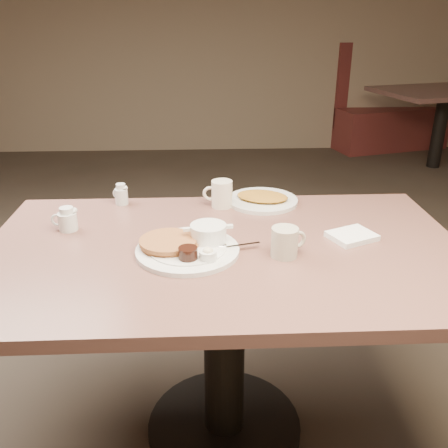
{
  "coord_description": "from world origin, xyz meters",
  "views": [
    {
      "loc": [
        -0.07,
        -1.36,
        1.42
      ],
      "look_at": [
        0.0,
        0.02,
        0.82
      ],
      "focal_mm": 39.33,
      "sensor_mm": 36.0,
      "label": 1
    }
  ],
  "objects_px": {
    "coffee_mug_far": "(221,194)",
    "hash_plate": "(262,199)",
    "main_plate": "(189,244)",
    "coffee_mug_near": "(285,242)",
    "booth_back_right": "(393,111)",
    "creamer_right": "(121,195)",
    "creamer_left": "(67,220)",
    "diner_table": "(224,294)"
  },
  "relations": [
    {
      "from": "creamer_left",
      "to": "creamer_right",
      "type": "bearing_deg",
      "value": 58.17
    },
    {
      "from": "coffee_mug_near",
      "to": "creamer_right",
      "type": "distance_m",
      "value": 0.71
    },
    {
      "from": "main_plate",
      "to": "creamer_left",
      "type": "xyz_separation_m",
      "value": [
        -0.41,
        0.18,
        0.01
      ]
    },
    {
      "from": "coffee_mug_far",
      "to": "creamer_right",
      "type": "xyz_separation_m",
      "value": [
        -0.38,
        0.04,
        -0.01
      ]
    },
    {
      "from": "creamer_left",
      "to": "creamer_right",
      "type": "distance_m",
      "value": 0.27
    },
    {
      "from": "main_plate",
      "to": "diner_table",
      "type": "bearing_deg",
      "value": 11.37
    },
    {
      "from": "main_plate",
      "to": "coffee_mug_far",
      "type": "bearing_deg",
      "value": 72.95
    },
    {
      "from": "coffee_mug_near",
      "to": "booth_back_right",
      "type": "bearing_deg",
      "value": 65.11
    },
    {
      "from": "coffee_mug_near",
      "to": "coffee_mug_far",
      "type": "xyz_separation_m",
      "value": [
        -0.17,
        0.41,
        0.0
      ]
    },
    {
      "from": "booth_back_right",
      "to": "diner_table",
      "type": "bearing_deg",
      "value": -117.32
    },
    {
      "from": "creamer_right",
      "to": "booth_back_right",
      "type": "height_order",
      "value": "booth_back_right"
    },
    {
      "from": "coffee_mug_near",
      "to": "creamer_right",
      "type": "xyz_separation_m",
      "value": [
        -0.55,
        0.46,
        -0.01
      ]
    },
    {
      "from": "coffee_mug_near",
      "to": "creamer_right",
      "type": "relative_size",
      "value": 1.53
    },
    {
      "from": "hash_plate",
      "to": "main_plate",
      "type": "bearing_deg",
      "value": -124.01
    },
    {
      "from": "diner_table",
      "to": "booth_back_right",
      "type": "relative_size",
      "value": 0.87
    },
    {
      "from": "coffee_mug_far",
      "to": "creamer_right",
      "type": "height_order",
      "value": "coffee_mug_far"
    },
    {
      "from": "main_plate",
      "to": "hash_plate",
      "type": "bearing_deg",
      "value": 55.99
    },
    {
      "from": "coffee_mug_near",
      "to": "hash_plate",
      "type": "height_order",
      "value": "coffee_mug_near"
    },
    {
      "from": "hash_plate",
      "to": "coffee_mug_near",
      "type": "bearing_deg",
      "value": -88.16
    },
    {
      "from": "creamer_right",
      "to": "coffee_mug_far",
      "type": "bearing_deg",
      "value": -6.64
    },
    {
      "from": "coffee_mug_far",
      "to": "booth_back_right",
      "type": "bearing_deg",
      "value": 60.54
    },
    {
      "from": "coffee_mug_near",
      "to": "main_plate",
      "type": "bearing_deg",
      "value": 171.41
    },
    {
      "from": "creamer_left",
      "to": "main_plate",
      "type": "bearing_deg",
      "value": -23.65
    },
    {
      "from": "hash_plate",
      "to": "booth_back_right",
      "type": "relative_size",
      "value": 0.2
    },
    {
      "from": "creamer_left",
      "to": "booth_back_right",
      "type": "xyz_separation_m",
      "value": [
        2.56,
        3.8,
        -0.38
      ]
    },
    {
      "from": "main_plate",
      "to": "creamer_left",
      "type": "relative_size",
      "value": 4.1
    },
    {
      "from": "diner_table",
      "to": "booth_back_right",
      "type": "distance_m",
      "value": 4.46
    },
    {
      "from": "creamer_left",
      "to": "creamer_right",
      "type": "relative_size",
      "value": 1.22
    },
    {
      "from": "coffee_mug_far",
      "to": "hash_plate",
      "type": "relative_size",
      "value": 0.33
    },
    {
      "from": "coffee_mug_far",
      "to": "hash_plate",
      "type": "bearing_deg",
      "value": 12.36
    },
    {
      "from": "diner_table",
      "to": "booth_back_right",
      "type": "bearing_deg",
      "value": 62.68
    },
    {
      "from": "coffee_mug_far",
      "to": "booth_back_right",
      "type": "height_order",
      "value": "booth_back_right"
    },
    {
      "from": "diner_table",
      "to": "creamer_left",
      "type": "relative_size",
      "value": 15.4
    },
    {
      "from": "coffee_mug_far",
      "to": "creamer_left",
      "type": "xyz_separation_m",
      "value": [
        -0.52,
        -0.19,
        -0.01
      ]
    },
    {
      "from": "diner_table",
      "to": "coffee_mug_far",
      "type": "xyz_separation_m",
      "value": [
        0.0,
        0.35,
        0.22
      ]
    },
    {
      "from": "creamer_left",
      "to": "coffee_mug_far",
      "type": "bearing_deg",
      "value": 20.01
    },
    {
      "from": "main_plate",
      "to": "coffee_mug_near",
      "type": "height_order",
      "value": "coffee_mug_near"
    },
    {
      "from": "coffee_mug_far",
      "to": "hash_plate",
      "type": "distance_m",
      "value": 0.17
    },
    {
      "from": "main_plate",
      "to": "hash_plate",
      "type": "relative_size",
      "value": 1.15
    },
    {
      "from": "coffee_mug_near",
      "to": "coffee_mug_far",
      "type": "height_order",
      "value": "coffee_mug_far"
    },
    {
      "from": "booth_back_right",
      "to": "creamer_right",
      "type": "bearing_deg",
      "value": -124.11
    },
    {
      "from": "hash_plate",
      "to": "booth_back_right",
      "type": "bearing_deg",
      "value": 62.26
    }
  ]
}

